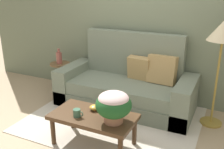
{
  "coord_description": "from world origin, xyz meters",
  "views": [
    {
      "loc": [
        1.45,
        -2.91,
        1.91
      ],
      "look_at": [
        0.03,
        0.07,
        0.74
      ],
      "focal_mm": 41.64,
      "sensor_mm": 36.0,
      "label": 1
    }
  ],
  "objects_px": {
    "potted_plant": "(114,104)",
    "snack_bowl": "(95,107)",
    "coffee_mug": "(77,113)",
    "side_table": "(61,71)",
    "coffee_table": "(93,119)",
    "couch": "(127,86)",
    "floor_lamp": "(223,37)",
    "table_vase": "(59,58)"
  },
  "relations": [
    {
      "from": "potted_plant",
      "to": "snack_bowl",
      "type": "distance_m",
      "value": 0.42
    },
    {
      "from": "coffee_mug",
      "to": "side_table",
      "type": "bearing_deg",
      "value": 132.14
    },
    {
      "from": "coffee_table",
      "to": "couch",
      "type": "bearing_deg",
      "value": 92.51
    },
    {
      "from": "couch",
      "to": "snack_bowl",
      "type": "height_order",
      "value": "couch"
    },
    {
      "from": "coffee_table",
      "to": "floor_lamp",
      "type": "relative_size",
      "value": 0.69
    },
    {
      "from": "coffee_table",
      "to": "side_table",
      "type": "bearing_deg",
      "value": 137.86
    },
    {
      "from": "coffee_table",
      "to": "floor_lamp",
      "type": "bearing_deg",
      "value": 42.88
    },
    {
      "from": "side_table",
      "to": "couch",
      "type": "bearing_deg",
      "value": -3.31
    },
    {
      "from": "potted_plant",
      "to": "coffee_mug",
      "type": "bearing_deg",
      "value": -170.2
    },
    {
      "from": "side_table",
      "to": "coffee_mug",
      "type": "height_order",
      "value": "side_table"
    },
    {
      "from": "floor_lamp",
      "to": "potted_plant",
      "type": "height_order",
      "value": "floor_lamp"
    },
    {
      "from": "couch",
      "to": "side_table",
      "type": "height_order",
      "value": "couch"
    },
    {
      "from": "potted_plant",
      "to": "table_vase",
      "type": "xyz_separation_m",
      "value": [
        -1.71,
        1.31,
        0.0
      ]
    },
    {
      "from": "side_table",
      "to": "potted_plant",
      "type": "bearing_deg",
      "value": -37.83
    },
    {
      "from": "table_vase",
      "to": "side_table",
      "type": "bearing_deg",
      "value": 91.89
    },
    {
      "from": "coffee_mug",
      "to": "potted_plant",
      "type": "bearing_deg",
      "value": 9.8
    },
    {
      "from": "side_table",
      "to": "table_vase",
      "type": "xyz_separation_m",
      "value": [
        0.0,
        -0.02,
        0.27
      ]
    },
    {
      "from": "couch",
      "to": "side_table",
      "type": "xyz_separation_m",
      "value": [
        -1.37,
        0.08,
        0.03
      ]
    },
    {
      "from": "coffee_table",
      "to": "floor_lamp",
      "type": "height_order",
      "value": "floor_lamp"
    },
    {
      "from": "coffee_mug",
      "to": "table_vase",
      "type": "xyz_separation_m",
      "value": [
        -1.27,
        1.39,
        0.17
      ]
    },
    {
      "from": "side_table",
      "to": "table_vase",
      "type": "bearing_deg",
      "value": -88.11
    },
    {
      "from": "side_table",
      "to": "snack_bowl",
      "type": "distance_m",
      "value": 1.81
    },
    {
      "from": "couch",
      "to": "table_vase",
      "type": "height_order",
      "value": "couch"
    },
    {
      "from": "side_table",
      "to": "coffee_mug",
      "type": "xyz_separation_m",
      "value": [
        1.27,
        -1.41,
        0.1
      ]
    },
    {
      "from": "table_vase",
      "to": "couch",
      "type": "bearing_deg",
      "value": -2.6
    },
    {
      "from": "coffee_table",
      "to": "table_vase",
      "type": "relative_size",
      "value": 3.72
    },
    {
      "from": "coffee_table",
      "to": "coffee_mug",
      "type": "height_order",
      "value": "coffee_mug"
    },
    {
      "from": "side_table",
      "to": "coffee_table",
      "type": "bearing_deg",
      "value": -42.14
    },
    {
      "from": "coffee_mug",
      "to": "table_vase",
      "type": "relative_size",
      "value": 0.48
    },
    {
      "from": "couch",
      "to": "floor_lamp",
      "type": "bearing_deg",
      "value": -1.46
    },
    {
      "from": "couch",
      "to": "side_table",
      "type": "relative_size",
      "value": 4.14
    },
    {
      "from": "couch",
      "to": "coffee_mug",
      "type": "distance_m",
      "value": 1.34
    },
    {
      "from": "coffee_table",
      "to": "snack_bowl",
      "type": "xyz_separation_m",
      "value": [
        -0.05,
        0.12,
        0.09
      ]
    },
    {
      "from": "couch",
      "to": "snack_bowl",
      "type": "relative_size",
      "value": 16.94
    },
    {
      "from": "side_table",
      "to": "snack_bowl",
      "type": "xyz_separation_m",
      "value": [
        1.38,
        -1.17,
        0.09
      ]
    },
    {
      "from": "coffee_table",
      "to": "potted_plant",
      "type": "relative_size",
      "value": 2.5
    },
    {
      "from": "couch",
      "to": "coffee_mug",
      "type": "xyz_separation_m",
      "value": [
        -0.1,
        -1.33,
        0.13
      ]
    },
    {
      "from": "couch",
      "to": "coffee_table",
      "type": "height_order",
      "value": "couch"
    },
    {
      "from": "couch",
      "to": "potted_plant",
      "type": "bearing_deg",
      "value": -74.69
    },
    {
      "from": "coffee_table",
      "to": "coffee_mug",
      "type": "xyz_separation_m",
      "value": [
        -0.15,
        -0.12,
        0.1
      ]
    },
    {
      "from": "coffee_table",
      "to": "potted_plant",
      "type": "bearing_deg",
      "value": -8.24
    },
    {
      "from": "snack_bowl",
      "to": "table_vase",
      "type": "distance_m",
      "value": 1.8
    }
  ]
}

